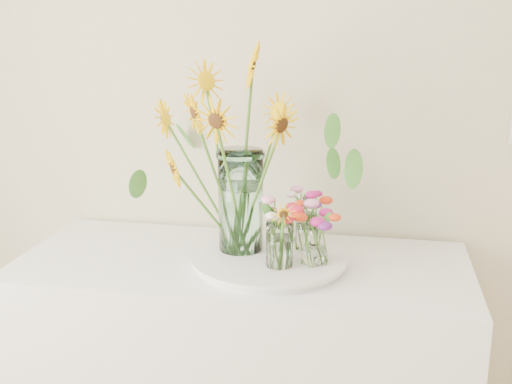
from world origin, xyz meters
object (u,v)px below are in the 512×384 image
mason_jar (241,201)px  small_vase_a (280,245)px  tray (269,261)px  small_vase_c (306,232)px  small_vase_b (315,247)px

mason_jar → small_vase_a: size_ratio=2.34×
small_vase_a → mason_jar: bearing=140.0°
tray → small_vase_c: small_vase_c is taller
small_vase_b → mason_jar: bearing=161.3°
small_vase_c → small_vase_b: bearing=-72.2°
tray → small_vase_b: size_ratio=4.04×
small_vase_b → tray: bearing=165.7°
small_vase_a → small_vase_b: bearing=20.7°
tray → small_vase_b: bearing=-14.3°
tray → small_vase_b: 0.16m
mason_jar → small_vase_b: (0.24, -0.08, -0.10)m
tray → small_vase_a: 0.12m
small_vase_b → small_vase_c: size_ratio=0.95×
tray → mason_jar: mason_jar is taller
small_vase_b → small_vase_a: bearing=-159.3°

